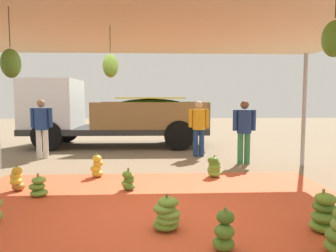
{
  "coord_description": "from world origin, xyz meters",
  "views": [
    {
      "loc": [
        -0.02,
        -4.46,
        1.72
      ],
      "look_at": [
        0.34,
        3.0,
        1.07
      ],
      "focal_mm": 33.54,
      "sensor_mm": 36.0,
      "label": 1
    }
  ],
  "objects_px": {
    "banana_bunch_3": "(17,179)",
    "worker_0": "(199,124)",
    "banana_bunch_11": "(324,214)",
    "worker_1": "(42,124)",
    "worker_2": "(244,127)",
    "banana_bunch_10": "(167,215)",
    "banana_bunch_4": "(128,181)",
    "banana_bunch_2": "(97,167)",
    "cargo_truck_main": "(110,113)",
    "banana_bunch_9": "(214,167)",
    "banana_bunch_1": "(38,187)",
    "banana_bunch_0": "(224,232)"
  },
  "relations": [
    {
      "from": "banana_bunch_11",
      "to": "worker_0",
      "type": "bearing_deg",
      "value": 98.78
    },
    {
      "from": "banana_bunch_10",
      "to": "worker_2",
      "type": "bearing_deg",
      "value": 61.75
    },
    {
      "from": "banana_bunch_9",
      "to": "banana_bunch_10",
      "type": "height_order",
      "value": "banana_bunch_10"
    },
    {
      "from": "banana_bunch_9",
      "to": "banana_bunch_10",
      "type": "distance_m",
      "value": 2.98
    },
    {
      "from": "banana_bunch_9",
      "to": "banana_bunch_3",
      "type": "bearing_deg",
      "value": -167.5
    },
    {
      "from": "banana_bunch_4",
      "to": "worker_1",
      "type": "bearing_deg",
      "value": 129.16
    },
    {
      "from": "worker_1",
      "to": "worker_2",
      "type": "xyz_separation_m",
      "value": [
        5.61,
        -1.05,
        -0.02
      ]
    },
    {
      "from": "banana_bunch_2",
      "to": "banana_bunch_9",
      "type": "distance_m",
      "value": 2.57
    },
    {
      "from": "banana_bunch_1",
      "to": "worker_2",
      "type": "relative_size",
      "value": 0.24
    },
    {
      "from": "banana_bunch_10",
      "to": "cargo_truck_main",
      "type": "distance_m",
      "value": 7.71
    },
    {
      "from": "banana_bunch_2",
      "to": "banana_bunch_11",
      "type": "height_order",
      "value": "banana_bunch_11"
    },
    {
      "from": "banana_bunch_4",
      "to": "banana_bunch_10",
      "type": "relative_size",
      "value": 0.86
    },
    {
      "from": "worker_1",
      "to": "banana_bunch_11",
      "type": "bearing_deg",
      "value": -44.67
    },
    {
      "from": "banana_bunch_4",
      "to": "worker_2",
      "type": "height_order",
      "value": "worker_2"
    },
    {
      "from": "banana_bunch_1",
      "to": "worker_0",
      "type": "height_order",
      "value": "worker_0"
    },
    {
      "from": "banana_bunch_3",
      "to": "cargo_truck_main",
      "type": "distance_m",
      "value": 5.73
    },
    {
      "from": "worker_1",
      "to": "cargo_truck_main",
      "type": "bearing_deg",
      "value": 54.09
    },
    {
      "from": "banana_bunch_11",
      "to": "worker_1",
      "type": "bearing_deg",
      "value": 135.33
    },
    {
      "from": "banana_bunch_9",
      "to": "banana_bunch_10",
      "type": "bearing_deg",
      "value": -112.89
    },
    {
      "from": "banana_bunch_9",
      "to": "worker_2",
      "type": "relative_size",
      "value": 0.29
    },
    {
      "from": "banana_bunch_9",
      "to": "banana_bunch_11",
      "type": "height_order",
      "value": "banana_bunch_11"
    },
    {
      "from": "banana_bunch_0",
      "to": "banana_bunch_11",
      "type": "bearing_deg",
      "value": 17.27
    },
    {
      "from": "banana_bunch_1",
      "to": "cargo_truck_main",
      "type": "bearing_deg",
      "value": 85.69
    },
    {
      "from": "banana_bunch_3",
      "to": "banana_bunch_11",
      "type": "bearing_deg",
      "value": -23.29
    },
    {
      "from": "banana_bunch_3",
      "to": "worker_1",
      "type": "xyz_separation_m",
      "value": [
        -0.67,
        3.3,
        0.77
      ]
    },
    {
      "from": "banana_bunch_11",
      "to": "worker_0",
      "type": "xyz_separation_m",
      "value": [
        -0.84,
        5.41,
        0.72
      ]
    },
    {
      "from": "worker_0",
      "to": "banana_bunch_1",
      "type": "bearing_deg",
      "value": -132.18
    },
    {
      "from": "banana_bunch_10",
      "to": "worker_0",
      "type": "height_order",
      "value": "worker_0"
    },
    {
      "from": "banana_bunch_0",
      "to": "worker_0",
      "type": "relative_size",
      "value": 0.3
    },
    {
      "from": "banana_bunch_1",
      "to": "banana_bunch_3",
      "type": "distance_m",
      "value": 0.63
    },
    {
      "from": "banana_bunch_0",
      "to": "banana_bunch_2",
      "type": "bearing_deg",
      "value": 120.56
    },
    {
      "from": "cargo_truck_main",
      "to": "worker_0",
      "type": "bearing_deg",
      "value": -36.78
    },
    {
      "from": "worker_2",
      "to": "banana_bunch_10",
      "type": "bearing_deg",
      "value": -118.25
    },
    {
      "from": "banana_bunch_0",
      "to": "worker_2",
      "type": "bearing_deg",
      "value": 71.3
    },
    {
      "from": "banana_bunch_9",
      "to": "banana_bunch_11",
      "type": "xyz_separation_m",
      "value": [
        0.86,
        -2.9,
        0.03
      ]
    },
    {
      "from": "worker_2",
      "to": "banana_bunch_11",
      "type": "bearing_deg",
      "value": -92.74
    },
    {
      "from": "banana_bunch_2",
      "to": "worker_2",
      "type": "xyz_separation_m",
      "value": [
        3.63,
        1.28,
        0.74
      ]
    },
    {
      "from": "banana_bunch_3",
      "to": "banana_bunch_4",
      "type": "xyz_separation_m",
      "value": [
        2.07,
        -0.06,
        -0.04
      ]
    },
    {
      "from": "banana_bunch_11",
      "to": "worker_2",
      "type": "height_order",
      "value": "worker_2"
    },
    {
      "from": "banana_bunch_0",
      "to": "banana_bunch_3",
      "type": "distance_m",
      "value": 4.16
    },
    {
      "from": "worker_0",
      "to": "banana_bunch_11",
      "type": "bearing_deg",
      "value": -81.22
    },
    {
      "from": "banana_bunch_2",
      "to": "worker_2",
      "type": "bearing_deg",
      "value": 19.47
    },
    {
      "from": "banana_bunch_0",
      "to": "worker_1",
      "type": "xyz_separation_m",
      "value": [
        -4.01,
        5.77,
        0.77
      ]
    },
    {
      "from": "banana_bunch_4",
      "to": "banana_bunch_9",
      "type": "relative_size",
      "value": 0.86
    },
    {
      "from": "banana_bunch_4",
      "to": "banana_bunch_11",
      "type": "relative_size",
      "value": 0.75
    },
    {
      "from": "banana_bunch_3",
      "to": "worker_0",
      "type": "distance_m",
      "value": 5.21
    },
    {
      "from": "banana_bunch_9",
      "to": "worker_0",
      "type": "relative_size",
      "value": 0.29
    },
    {
      "from": "banana_bunch_2",
      "to": "worker_1",
      "type": "distance_m",
      "value": 3.15
    },
    {
      "from": "banana_bunch_1",
      "to": "banana_bunch_10",
      "type": "relative_size",
      "value": 0.83
    },
    {
      "from": "worker_2",
      "to": "banana_bunch_3",
      "type": "bearing_deg",
      "value": -155.5
    }
  ]
}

